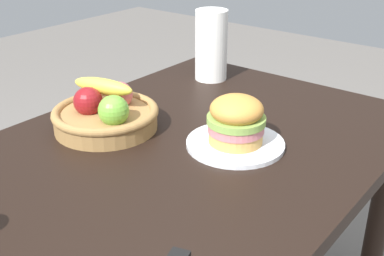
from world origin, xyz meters
TOP-DOWN VIEW (x-y plane):
  - dining_table at (0.00, 0.00)m, footprint 1.40×0.90m
  - plate at (0.14, -0.11)m, footprint 0.25×0.25m
  - sandwich at (0.14, -0.11)m, footprint 0.15×0.15m
  - fruit_basket at (0.01, 0.23)m, footprint 0.29×0.29m
  - paper_towel_roll at (0.52, 0.25)m, footprint 0.11×0.11m

SIDE VIEW (x-z plane):
  - dining_table at x=0.00m, z-range 0.27..1.02m
  - plate at x=0.14m, z-range 0.75..0.76m
  - fruit_basket at x=0.01m, z-range 0.73..0.86m
  - sandwich at x=0.14m, z-range 0.76..0.89m
  - paper_towel_roll at x=0.52m, z-range 0.75..0.99m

